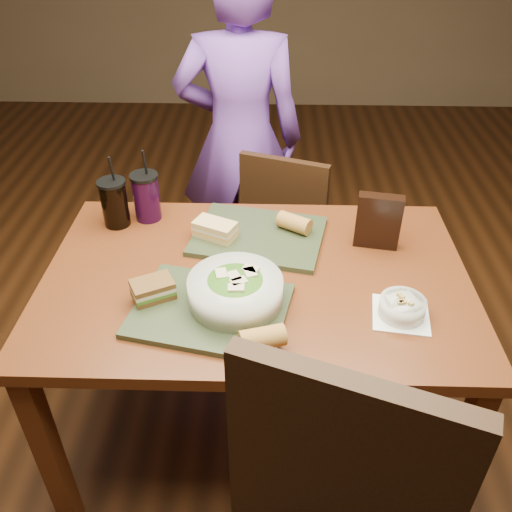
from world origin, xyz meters
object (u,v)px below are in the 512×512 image
Objects in this scene: diner at (240,140)px; tray_far at (259,236)px; sandwich_near at (153,289)px; cup_cola at (114,203)px; salad_bowl at (235,289)px; baguette_near at (263,338)px; baguette_far at (294,223)px; cup_berry at (146,196)px; soup_bowl at (402,307)px; chip_bag at (378,221)px; chair_far at (282,228)px; dining_table at (256,297)px; tray_near at (210,310)px; sandwich_far at (215,229)px.

diner is 3.69× the size of tray_far.
sandwich_near is 0.53× the size of cup_cola.
diner is 11.22× the size of sandwich_near.
salad_bowl is at bearing -44.01° from cup_cola.
baguette_near is 1.03× the size of baguette_far.
diner is 0.77m from cup_cola.
salad_bowl is at bearing -115.05° from baguette_far.
diner is 0.74m from baguette_far.
salad_bowl is 1.01× the size of cup_berry.
salad_bowl reaches higher than soup_bowl.
chip_bag is at bearing 121.89° from diner.
chair_far is at bearing 65.45° from sandwich_near.
tray_far is at bearing -8.65° from cup_cola.
cup_berry is at bearing -141.78° from chair_far.
cup_berry is (-0.51, 0.09, 0.04)m from baguette_far.
soup_bowl is at bearing 114.13° from diner.
chair_far is at bearing 109.96° from soup_bowl.
chair_far reaches higher than dining_table.
chair_far is 7.30× the size of baguette_near.
salad_bowl is (-0.05, -0.15, 0.15)m from dining_table.
tray_near is 3.63× the size of baguette_near.
sandwich_far is at bearing -15.11° from cup_cola.
sandwich_near is at bearing -131.01° from tray_far.
soup_bowl is 0.65m from sandwich_far.
baguette_far is (0.41, 0.36, 0.00)m from sandwich_near.
soup_bowl is 0.70m from sandwich_near.
chip_bag reaches higher than sandwich_near.
baguette_near is 0.44× the size of cup_berry.
tray_near is at bearing -156.61° from salad_bowl.
sandwich_far is at bearing 108.30° from baguette_near.
sandwich_far is at bearing 147.25° from soup_bowl.
tray_near is 1.59× the size of cup_berry.
sandwich_far is at bearing -29.00° from cup_berry.
salad_bowl is 1.71× the size of sandwich_far.
diner reaches higher than tray_near.
baguette_near reaches higher than tray_near.
tray_far reaches higher than dining_table.
cup_berry is (-0.42, 0.64, 0.04)m from baguette_near.
cup_berry is (-0.39, 0.12, 0.08)m from tray_far.
diner is 0.69m from cup_berry.
tray_near is 0.47m from baguette_far.
cup_berry is (-0.39, 0.32, 0.18)m from dining_table.
cup_cola is (-0.20, 0.41, 0.04)m from sandwich_near.
baguette_near is 0.61m from chip_bag.
salad_bowl is (0.05, -1.08, 0.04)m from diner.
baguette_far is at bearing 9.85° from sandwich_far.
baguette_near is at bearing -49.14° from cup_cola.
tray_far is 0.36m from salad_bowl.
cup_berry reaches higher than sandwich_far.
tray_far is at bearing 137.45° from soup_bowl.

